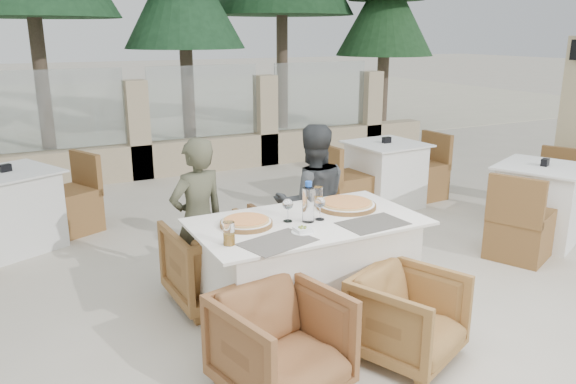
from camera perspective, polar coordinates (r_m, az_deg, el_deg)
name	(u,v)px	position (r m, az deg, el deg)	size (l,w,h in m)	color
ground	(297,325)	(4.16, 0.88, -13.37)	(80.00, 80.00, 0.00)	beige
sand_patch	(66,106)	(17.40, -21.59, 8.11)	(30.00, 16.00, 0.01)	beige
perimeter_wall_far	(137,123)	(8.27, -15.05, 6.79)	(10.00, 0.34, 1.60)	tan
pine_centre	(184,6)	(10.89, -10.56, 18.11)	(2.20, 2.20, 5.00)	#204B29
pine_far_right	(385,21)	(12.09, 9.85, 16.71)	(1.98, 1.98, 4.50)	#1E4521
dining_table	(307,271)	(4.07, 1.95, -8.03)	(1.60, 0.90, 0.77)	white
placemat_near_left	(278,242)	(3.52, -1.06, -5.10)	(0.45, 0.30, 0.00)	#605A52
placemat_near_right	(373,223)	(3.90, 8.62, -3.18)	(0.45, 0.30, 0.00)	#524D46
pizza_left	(246,222)	(3.82, -4.26, -3.11)	(0.36, 0.36, 0.05)	#ED5920
pizza_right	(346,204)	(4.22, 5.93, -1.22)	(0.45, 0.45, 0.06)	#CD4E1C
water_bottle	(308,202)	(3.86, 2.08, -0.99)	(0.08, 0.08, 0.29)	silver
wine_glass_centre	(288,209)	(3.87, -0.02, -1.73)	(0.08, 0.08, 0.18)	silver
wine_glass_near	(320,207)	(3.92, 3.26, -1.55)	(0.08, 0.08, 0.18)	white
beer_glass_left	(229,233)	(3.48, -6.02, -4.21)	(0.07, 0.07, 0.15)	#C5821B
beer_glass_right	(318,196)	(4.24, 3.05, -0.43)	(0.07, 0.07, 0.15)	orange
olive_dish	(303,229)	(3.68, 1.49, -3.82)	(0.11, 0.11, 0.04)	white
armchair_far_left	(215,262)	(4.41, -7.38, -7.09)	(0.69, 0.71, 0.64)	olive
armchair_far_right	(299,239)	(4.88, 1.08, -4.79)	(0.66, 0.68, 0.62)	brown
armchair_near_left	(281,343)	(3.35, -0.71, -15.13)	(0.66, 0.68, 0.62)	brown
armchair_near_right	(408,317)	(3.75, 12.08, -12.29)	(0.61, 0.63, 0.57)	olive
diner_left	(198,221)	(4.35, -9.13, -2.91)	(0.47, 0.31, 1.29)	#4A4A36
diner_right	(312,203)	(4.68, 2.46, -1.13)	(0.65, 0.50, 1.33)	#36393B
bg_table_a	(11,210)	(6.02, -26.29, -1.69)	(1.64, 0.82, 0.77)	silver
bg_table_b	(385,174)	(6.87, 9.82, 1.78)	(1.64, 0.82, 0.77)	white
bg_table_c	(540,203)	(6.17, 24.21, -1.04)	(1.64, 0.82, 0.77)	white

